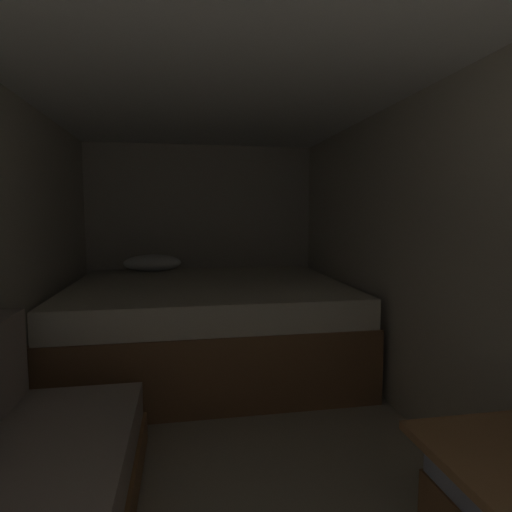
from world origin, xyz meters
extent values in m
plane|color=#A39984|center=(0.00, 1.67, 0.00)|extent=(6.81, 6.81, 0.00)
cube|color=beige|center=(0.00, 4.10, 1.01)|extent=(2.46, 0.05, 2.02)
cube|color=beige|center=(1.21, 1.67, 1.01)|extent=(0.05, 4.81, 2.02)
cube|color=white|center=(0.00, 1.67, 2.05)|extent=(2.46, 4.81, 0.05)
cube|color=brown|center=(0.00, 3.08, 0.26)|extent=(2.24, 1.88, 0.52)
cube|color=beige|center=(0.00, 3.08, 0.63)|extent=(2.20, 1.84, 0.21)
ellipsoid|color=white|center=(-0.50, 3.83, 0.82)|extent=(0.56, 0.29, 0.17)
camera|label=1|loc=(-0.20, -0.40, 1.30)|focal=29.24mm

